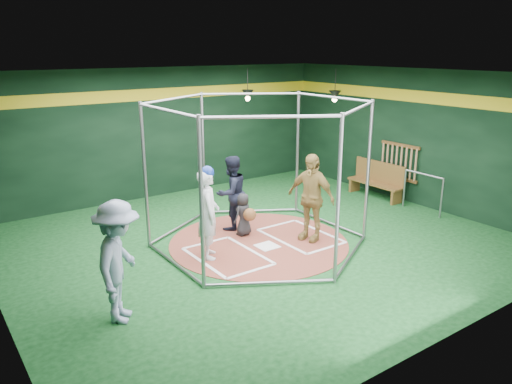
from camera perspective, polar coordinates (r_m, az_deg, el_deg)
room_shell at (r=10.17m, az=0.30°, el=3.42°), size 10.10×9.10×3.53m
clay_disc at (r=10.69m, az=0.31°, el=-5.76°), size 3.80×3.80×0.01m
home_plate at (r=10.46m, az=1.28°, el=-6.20°), size 0.43×0.43×0.01m
batter_box_left at (r=10.01m, az=-3.30°, el=-7.31°), size 1.17×1.77×0.01m
batter_box_right at (r=11.05m, az=5.09°, el=-5.01°), size 1.17×1.77×0.01m
batting_cage at (r=10.22m, az=0.32°, el=2.02°), size 4.05×4.67×3.00m
bat_rack at (r=13.96m, az=16.01°, el=3.38°), size 0.07×1.25×0.98m
pendant_lamp_near at (r=14.18m, az=-0.96°, el=11.12°), size 0.34×0.34×0.90m
pendant_lamp_far at (r=14.08m, az=8.99°, el=10.89°), size 0.34×0.34×0.90m
batter_figure at (r=9.70m, az=-5.46°, el=-2.37°), size 0.67×0.77×1.85m
visitor_leopard at (r=10.62m, az=6.28°, el=-0.60°), size 0.77×1.19×1.88m
catcher_figure at (r=10.90m, az=-1.36°, el=-2.57°), size 0.51×0.58×0.95m
umpire at (r=11.22m, az=-2.83°, el=-0.10°), size 0.93×0.78×1.69m
bystander_blue at (r=7.74m, az=-15.42°, el=-7.72°), size 1.28×1.41×1.90m
dugout_bench at (r=14.13m, az=13.68°, el=1.43°), size 0.40×1.70×0.99m
steel_railing at (r=13.11m, az=18.55°, el=0.63°), size 0.05×1.16×1.00m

